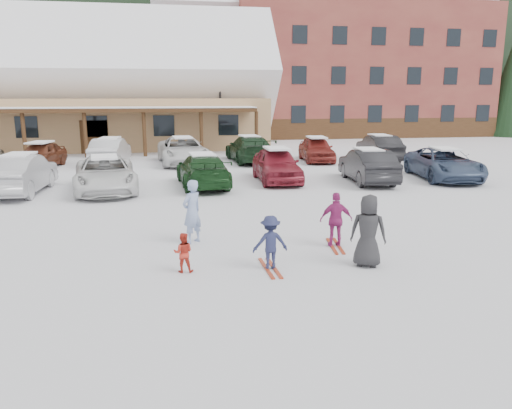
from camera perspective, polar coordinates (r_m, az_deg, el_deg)
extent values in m
plane|color=silver|center=(12.48, -0.61, -5.52)|extent=(160.00, 160.00, 0.00)
cube|color=black|center=(97.93, -8.82, 21.18)|extent=(300.00, 70.00, 38.00)
cube|color=tan|center=(40.43, -19.87, 8.79)|extent=(28.00, 10.00, 3.60)
cube|color=#422814|center=(34.31, -21.84, 9.97)|extent=(25.20, 2.60, 0.25)
cube|color=white|center=(40.42, -20.27, 14.08)|extent=(29.12, 9.69, 9.69)
cube|color=maroon|center=(52.87, 10.64, 14.54)|extent=(24.00, 14.00, 12.00)
cube|color=maroon|center=(49.79, -6.92, 13.08)|extent=(7.00, 12.60, 9.00)
cube|color=#422814|center=(46.42, 13.33, 8.45)|extent=(24.00, 0.10, 1.80)
cylinder|color=black|center=(36.58, -4.11, 11.31)|extent=(0.16, 0.16, 6.31)
cube|color=black|center=(36.67, -4.19, 16.44)|extent=(0.50, 0.25, 0.25)
cylinder|color=black|center=(54.17, 26.85, 7.72)|extent=(0.60, 0.60, 1.32)
cylinder|color=black|center=(56.37, -1.43, 9.05)|extent=(0.60, 0.60, 1.08)
cone|color=black|center=(56.29, -1.46, 13.72)|extent=(3.96, 3.96, 8.10)
cylinder|color=black|center=(68.01, 22.67, 8.81)|extent=(0.60, 0.60, 1.38)
cone|color=black|center=(67.99, 23.09, 13.74)|extent=(5.06, 5.06, 10.35)
imported|color=#8497C3|center=(13.19, -7.33, -0.82)|extent=(0.73, 0.71, 1.69)
imported|color=red|center=(11.14, -8.32, -5.46)|extent=(0.47, 0.39, 0.90)
imported|color=#1F2446|center=(11.18, 1.64, -4.36)|extent=(0.81, 0.49, 1.23)
cube|color=#9F3016|center=(11.37, 1.63, -7.26)|extent=(0.26, 1.41, 0.03)
imported|color=#A1276E|center=(12.94, 9.15, -1.74)|extent=(0.87, 0.45, 1.42)
cube|color=#9F3016|center=(13.13, 9.04, -4.69)|extent=(0.38, 1.41, 0.03)
imported|color=#272729|center=(11.58, 12.70, -2.95)|extent=(0.97, 0.83, 1.67)
imported|color=#A5A5A9|center=(21.86, -25.33, 3.17)|extent=(1.83, 4.81, 1.57)
imported|color=white|center=(21.10, -16.85, 3.35)|extent=(3.05, 5.40, 1.42)
imported|color=#153918|center=(21.43, -6.11, 3.90)|extent=(2.31, 4.93, 1.39)
imported|color=maroon|center=(22.59, 2.37, 4.56)|extent=(1.81, 4.46, 1.52)
imported|color=black|center=(22.94, 12.64, 4.35)|extent=(1.91, 4.62, 1.49)
imported|color=#3C4D6C|center=(24.83, 20.69, 4.38)|extent=(3.04, 5.41, 1.43)
imported|color=brown|center=(29.24, -23.38, 5.21)|extent=(2.28, 4.28, 1.38)
imported|color=#BCBDC1|center=(29.26, -16.31, 5.85)|extent=(1.94, 4.66, 1.50)
imported|color=white|center=(28.67, -8.37, 6.11)|extent=(3.02, 5.68, 1.52)
imported|color=#1A361E|center=(29.25, -0.75, 6.37)|extent=(2.53, 5.39, 1.52)
imported|color=maroon|center=(29.76, 6.92, 6.29)|extent=(2.02, 4.32, 1.43)
imported|color=black|center=(30.79, 13.90, 6.31)|extent=(1.98, 4.73, 1.52)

